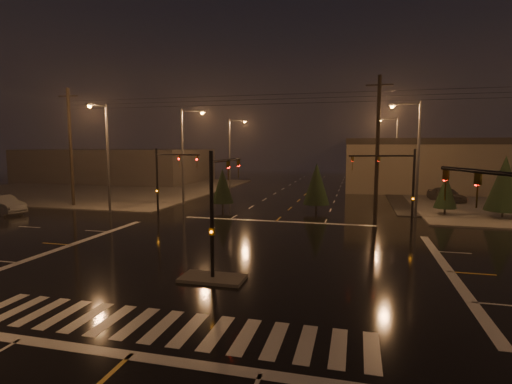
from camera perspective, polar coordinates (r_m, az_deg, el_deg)
ground at (r=22.80m, az=-2.66°, el=-9.23°), size 140.00×140.00×0.00m
sidewalk_nw at (r=62.95m, az=-21.17°, el=0.54°), size 36.00×36.00×0.12m
median_island at (r=19.16m, az=-6.21°, el=-12.14°), size 3.00×1.60×0.15m
crosswalk at (r=14.94m, az=-13.27°, el=-18.16°), size 15.00×2.60×0.01m
stop_bar_near at (r=13.39m, az=-17.51°, el=-21.37°), size 16.00×0.50×0.01m
stop_bar_far at (r=33.21m, az=2.88°, el=-4.19°), size 16.00×0.50×0.01m
commercial_block at (r=75.45m, az=-19.09°, el=3.64°), size 30.00×18.00×5.60m
signal_mast_median at (r=19.18m, az=-5.38°, el=-0.82°), size 0.25×4.59×6.00m
signal_mast_ne at (r=31.37m, az=19.87°, el=1.77°), size 4.84×1.86×6.00m
signal_mast_nw at (r=35.03m, az=-12.80°, el=2.46°), size 4.84×1.86×6.00m
signal_mast_se at (r=12.13m, az=32.46°, el=-6.38°), size 1.55×3.87×6.00m
streetlight_1 at (r=42.77m, az=-10.09°, el=5.94°), size 2.77×0.32×10.00m
streetlight_2 at (r=57.73m, az=-3.51°, el=6.17°), size 2.77×0.32×10.00m
streetlight_3 at (r=37.29m, az=21.72°, el=5.49°), size 2.77×0.32×10.00m
streetlight_4 at (r=57.19m, az=19.15°, el=5.82°), size 2.77×0.32×10.00m
streetlight_5 at (r=39.20m, az=-20.71°, el=5.57°), size 0.32×2.77×10.00m
utility_pole_0 at (r=45.06m, az=-24.97°, el=5.87°), size 2.20×0.32×12.00m
utility_pole_1 at (r=35.02m, az=16.96°, el=6.17°), size 2.20×0.32×12.00m
conifer_0 at (r=39.33m, az=25.48°, el=0.11°), size 1.94×1.94×3.74m
conifer_1 at (r=40.00m, az=31.97°, el=1.06°), size 3.02×3.02×5.42m
conifer_3 at (r=38.80m, az=-4.80°, el=0.87°), size 2.13×2.13×4.03m
conifer_4 at (r=38.16m, az=8.64°, el=1.17°), size 2.51×2.51×4.62m
car_parked at (r=49.11m, az=25.54°, el=-0.34°), size 3.92×5.29×1.68m
car_crossing at (r=43.63m, az=-32.49°, el=-1.52°), size 5.41×3.08×1.69m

